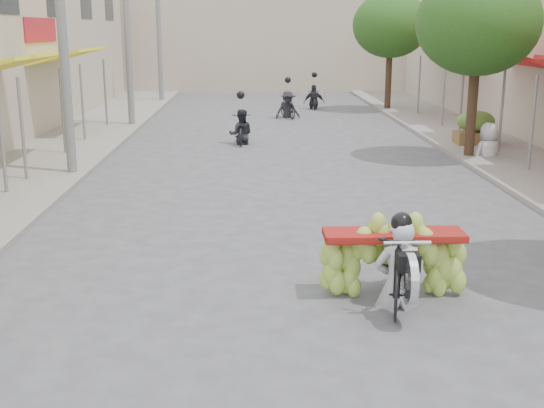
{
  "coord_description": "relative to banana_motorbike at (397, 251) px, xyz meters",
  "views": [
    {
      "loc": [
        -0.85,
        -5.12,
        3.64
      ],
      "look_at": [
        -0.55,
        4.73,
        1.1
      ],
      "focal_mm": 45.0,
      "sensor_mm": 36.0,
      "label": 1
    }
  ],
  "objects": [
    {
      "name": "sidewalk_left",
      "position": [
        -8.11,
        11.42,
        -0.67
      ],
      "size": [
        4.0,
        60.0,
        0.12
      ],
      "primitive_type": "cube",
      "color": "gray",
      "rests_on": "ground"
    },
    {
      "name": "sidewalk_right",
      "position": [
        5.89,
        11.42,
        -0.67
      ],
      "size": [
        4.0,
        60.0,
        0.12
      ],
      "primitive_type": "cube",
      "color": "gray",
      "rests_on": "ground"
    },
    {
      "name": "bg_motorbike_a",
      "position": [
        -2.29,
        13.32,
        0.01
      ],
      "size": [
        0.8,
        1.62,
        1.95
      ],
      "color": "black",
      "rests_on": "ground"
    },
    {
      "name": "utility_pole_mid",
      "position": [
        -6.51,
        8.42,
        3.29
      ],
      "size": [
        0.6,
        0.24,
        8.0
      ],
      "color": "slate",
      "rests_on": "ground"
    },
    {
      "name": "utility_pole_back",
      "position": [
        -6.51,
        26.42,
        3.29
      ],
      "size": [
        0.6,
        0.24,
        8.0
      ],
      "color": "slate",
      "rests_on": "ground"
    },
    {
      "name": "bg_motorbike_c",
      "position": [
        0.99,
        23.14,
        0.1
      ],
      "size": [
        1.0,
        1.47,
        1.95
      ],
      "color": "black",
      "rests_on": "ground"
    },
    {
      "name": "bg_motorbike_b",
      "position": [
        -0.42,
        19.88,
        0.11
      ],
      "size": [
        1.17,
        1.8,
        1.95
      ],
      "color": "black",
      "rests_on": "ground"
    },
    {
      "name": "pedestrian",
      "position": [
        4.82,
        10.34,
        0.33
      ],
      "size": [
        1.06,
        0.83,
        1.89
      ],
      "rotation": [
        0.0,
        0.0,
        3.48
      ],
      "color": "silver",
      "rests_on": "ground"
    },
    {
      "name": "produce_crate_far",
      "position": [
        5.09,
        12.42,
        -0.02
      ],
      "size": [
        1.2,
        0.88,
        1.16
      ],
      "color": "brown",
      "rests_on": "ground"
    },
    {
      "name": "street_tree_far",
      "position": [
        4.29,
        22.42,
        3.05
      ],
      "size": [
        3.4,
        3.4,
        5.25
      ],
      "color": "#3A2719",
      "rests_on": "ground"
    },
    {
      "name": "far_building",
      "position": [
        -1.11,
        34.42,
        2.77
      ],
      "size": [
        20.0,
        6.0,
        7.0
      ],
      "primitive_type": "cube",
      "color": "#B9A892",
      "rests_on": "ground"
    },
    {
      "name": "banana_motorbike",
      "position": [
        0.0,
        0.0,
        0.0
      ],
      "size": [
        2.2,
        1.97,
        2.23
      ],
      "color": "black",
      "rests_on": "ground"
    },
    {
      "name": "street_tree_mid",
      "position": [
        4.29,
        10.42,
        3.05
      ],
      "size": [
        3.4,
        3.4,
        5.25
      ],
      "color": "#3A2719",
      "rests_on": "ground"
    },
    {
      "name": "utility_pole_far",
      "position": [
        -6.51,
        17.42,
        3.29
      ],
      "size": [
        0.6,
        0.24,
        8.0
      ],
      "color": "slate",
      "rests_on": "ground"
    }
  ]
}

